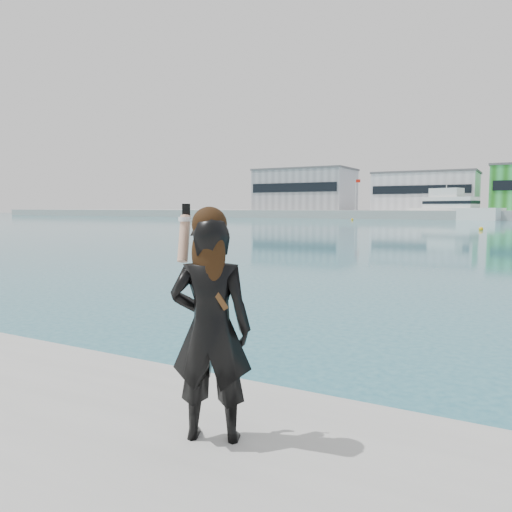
{
  "coord_description": "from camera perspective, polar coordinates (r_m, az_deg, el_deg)",
  "views": [
    {
      "loc": [
        1.7,
        -3.3,
        2.55
      ],
      "look_at": [
        -0.37,
        0.44,
        2.14
      ],
      "focal_mm": 35.0,
      "sensor_mm": 36.0,
      "label": 1
    }
  ],
  "objects": [
    {
      "name": "warehouse_white",
      "position": [
        133.47,
        18.84,
        7.02
      ],
      "size": [
        24.48,
        15.35,
        9.5
      ],
      "color": "silver",
      "rests_on": "far_quay"
    },
    {
      "name": "motor_yacht",
      "position": [
        117.51,
        21.57,
        5.12
      ],
      "size": [
        20.07,
        11.24,
        9.04
      ],
      "rotation": [
        0.0,
        0.0,
        -0.32
      ],
      "color": "white",
      "rests_on": "ground"
    },
    {
      "name": "flagpole_left",
      "position": [
        130.52,
        11.34,
        7.15
      ],
      "size": [
        1.28,
        0.16,
        8.0
      ],
      "color": "silver",
      "rests_on": "far_quay"
    },
    {
      "name": "buoy_far",
      "position": [
        106.12,
        10.94,
        4.03
      ],
      "size": [
        0.5,
        0.5,
        0.5
      ],
      "primitive_type": "sphere",
      "color": "yellow",
      "rests_on": "ground"
    },
    {
      "name": "warehouse_grey_left",
      "position": [
        143.09,
        5.62,
        7.57
      ],
      "size": [
        26.52,
        16.36,
        11.5
      ],
      "color": "gray",
      "rests_on": "far_quay"
    },
    {
      "name": "woman",
      "position": [
        3.77,
        -5.22,
        -7.54
      ],
      "size": [
        0.73,
        0.62,
        1.79
      ],
      "rotation": [
        0.0,
        0.0,
        3.55
      ],
      "color": "black",
      "rests_on": "near_quay"
    },
    {
      "name": "buoy_extra",
      "position": [
        62.67,
        24.32,
        2.69
      ],
      "size": [
        0.5,
        0.5,
        0.5
      ],
      "primitive_type": "sphere",
      "color": "yellow",
      "rests_on": "ground"
    }
  ]
}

